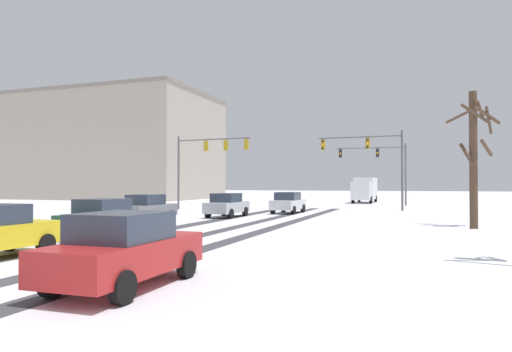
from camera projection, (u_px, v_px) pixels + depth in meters
wheel_track_left_lane at (244, 225)px, 24.75m from camera, size 0.77×36.90×0.01m
wheel_track_right_lane at (198, 224)px, 25.69m from camera, size 1.04×36.90×0.01m
wheel_track_center at (278, 226)px, 24.11m from camera, size 0.78×36.90×0.01m
sidewalk_kerb_right at (425, 233)px, 20.12m from camera, size 4.00×36.90×0.12m
traffic_signal_near_left at (206, 154)px, 39.51m from camera, size 7.06×0.63×6.50m
traffic_signal_far_right at (381, 161)px, 48.17m from camera, size 7.15×0.74×6.50m
traffic_signal_near_right at (372, 154)px, 37.00m from camera, size 6.78×0.47×6.50m
car_white_lead at (288, 203)px, 34.92m from camera, size 1.96×4.16×1.62m
car_silver_second at (227, 205)px, 30.84m from camera, size 1.89×4.13×1.62m
car_grey_third at (147, 208)px, 26.92m from camera, size 1.93×4.15×1.62m
car_dark_green_fourth at (104, 218)px, 19.05m from camera, size 1.97×4.17×1.62m
car_red_sixth at (125, 249)px, 9.84m from camera, size 1.88×4.12×1.62m
box_truck_delivery at (365, 189)px, 54.83m from camera, size 2.48×7.47×3.02m
bare_tree_sidewalk_mid at (474, 153)px, 22.85m from camera, size 2.53×2.55×6.91m
office_building_far_left_block at (115, 147)px, 71.77m from camera, size 30.14×19.29×16.03m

